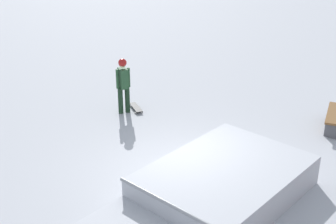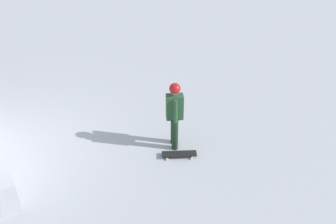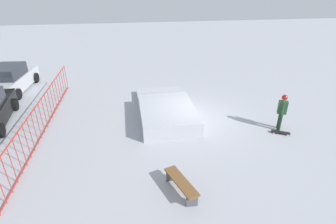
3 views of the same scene
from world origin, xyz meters
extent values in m
plane|color=#A8AAB2|center=(0.00, 0.00, 0.00)|extent=(60.00, 60.00, 0.00)
cylinder|color=black|center=(-1.55, -3.44, 0.41)|extent=(0.15, 0.15, 0.82)
cylinder|color=black|center=(-1.35, -3.52, 0.41)|extent=(0.15, 0.15, 0.82)
cube|color=#264C2D|center=(-1.45, -3.48, 1.12)|extent=(0.35, 0.44, 0.60)
cylinder|color=#264C2D|center=(-1.61, -3.41, 1.12)|extent=(0.09, 0.09, 0.60)
cylinder|color=#264C2D|center=(-1.29, -3.55, 1.12)|extent=(0.09, 0.09, 0.60)
sphere|color=tan|center=(-1.45, -3.48, 1.57)|extent=(0.22, 0.22, 0.22)
sphere|color=#A51919|center=(-1.45, -3.48, 1.60)|extent=(0.25, 0.25, 0.25)
cube|color=black|center=(-1.85, -3.38, 0.08)|extent=(0.53, 0.81, 0.02)
cylinder|color=silver|center=(-1.82, -3.08, 0.03)|extent=(0.05, 0.06, 0.06)
cylinder|color=silver|center=(-1.62, -3.18, 0.03)|extent=(0.05, 0.06, 0.06)
cylinder|color=silver|center=(-2.07, -3.58, 0.03)|extent=(0.05, 0.06, 0.06)
cylinder|color=silver|center=(-1.87, -3.68, 0.03)|extent=(0.05, 0.06, 0.06)
camera|label=1|loc=(6.97, 6.25, 5.62)|focal=48.38mm
camera|label=2|loc=(-7.74, 0.20, 6.25)|focal=42.95mm
camera|label=3|loc=(-11.27, 3.04, 6.39)|focal=28.66mm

